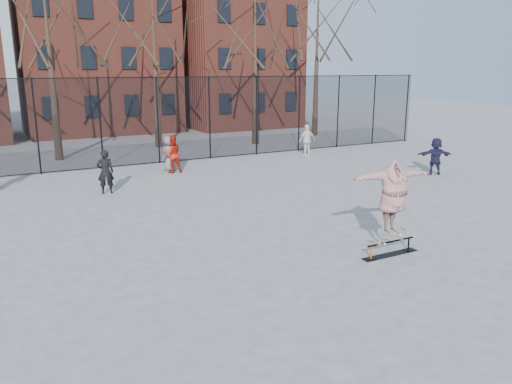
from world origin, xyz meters
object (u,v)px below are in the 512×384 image
bystander_black (105,172)px  bystander_navy (435,156)px  bystander_red (173,154)px  bystander_extra (169,154)px  bystander_white (307,140)px  skate_rail (390,249)px  skater (393,202)px  skateboard (390,239)px

bystander_black → bystander_navy: (12.89, -3.23, -0.01)m
bystander_black → bystander_red: bearing=-134.8°
bystander_navy → bystander_extra: size_ratio=1.02×
bystander_white → bystander_navy: (2.20, -6.30, -0.03)m
skate_rail → bystander_extra: bearing=96.1°
skater → bystander_navy: (8.29, 6.19, -0.53)m
skater → bystander_black: size_ratio=1.34×
bystander_black → skateboard: bearing=125.8°
skate_rail → bystander_black: size_ratio=1.02×
skateboard → bystander_white: 13.90m
skater → bystander_navy: size_ratio=1.36×
skateboard → skater: 0.91m
skateboard → bystander_red: size_ratio=0.49×
bystander_red → skate_rail: bearing=99.7°
bystander_white → bystander_extra: size_ratio=1.06×
bystander_white → bystander_extra: bearing=-1.1°
bystander_red → bystander_extra: bearing=-86.8°
skateboard → bystander_extra: size_ratio=0.51×
bystander_extra → bystander_white: bearing=153.6°
bystander_black → bystander_navy: bearing=175.7°
skateboard → bystander_extra: bystander_extra is taller
skater → bystander_red: 11.86m
bystander_red → bystander_black: bearing=38.9°
skate_rail → bystander_navy: (8.26, 6.19, 0.64)m
bystander_navy → bystander_extra: (-9.57, 6.02, -0.01)m
skater → bystander_red: skater is taller
bystander_white → skateboard: bearing=60.7°
bystander_black → bystander_navy: 13.29m
skateboard → bystander_red: bystander_red is taller
bystander_red → bystander_white: size_ratio=0.99×
bystander_black → skater: bearing=125.8°
skate_rail → bystander_white: bearing=64.1°
skate_rail → bystander_red: bearing=96.4°
bystander_white → bystander_navy: bearing=105.9°
skate_rail → bystander_red: (-1.32, 11.78, 0.67)m
skate_rail → bystander_navy: size_ratio=1.03×
skater → bystander_black: skater is taller
bystander_black → bystander_red: bystander_red is taller
skate_rail → skater: bearing=-180.0°
bystander_white → bystander_black: bearing=12.8°
skate_rail → skater: 1.17m
bystander_navy → bystander_white: bearing=-44.7°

